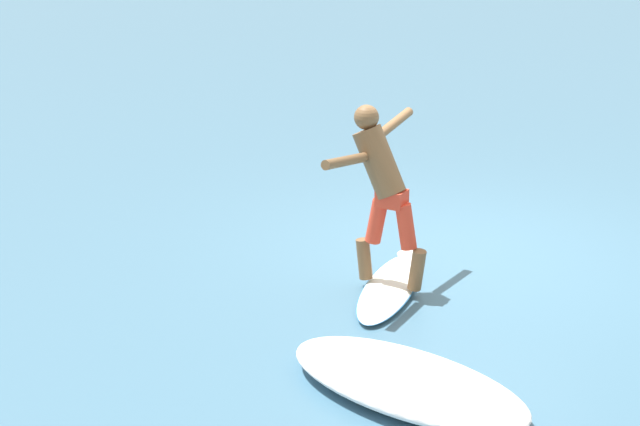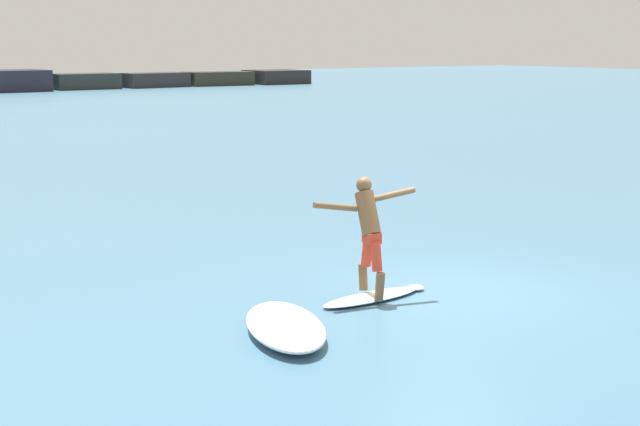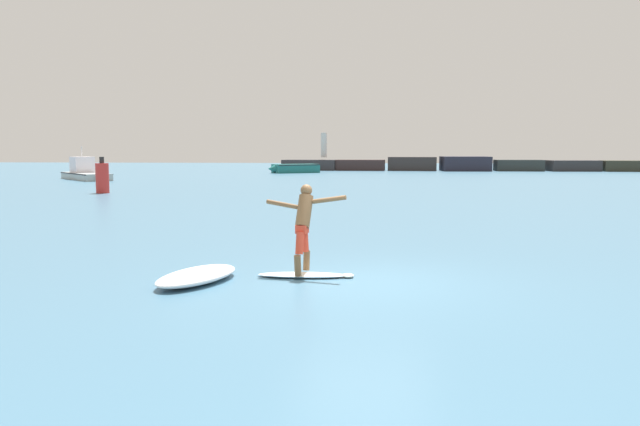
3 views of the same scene
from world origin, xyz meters
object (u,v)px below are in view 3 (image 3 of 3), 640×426
at_px(surfer, 304,221).
at_px(channel_marker_buoy, 102,178).
at_px(surfboard, 304,275).
at_px(fishing_boat_near_jetty, 294,168).
at_px(small_boat_offshore, 85,173).

distance_m(surfer, channel_marker_buoy, 26.17).
bearing_deg(surfboard, fishing_boat_near_jetty, 98.58).
relative_size(surfboard, fishing_boat_near_jetty, 0.35).
height_order(surfboard, small_boat_offshore, small_boat_offshore).
xyz_separation_m(surfboard, small_boat_offshore, (-23.04, 37.07, 0.52)).
bearing_deg(small_boat_offshore, surfer, -58.07).
height_order(surfboard, fishing_boat_near_jetty, fishing_boat_near_jetty).
distance_m(surfboard, channel_marker_buoy, 26.28).
bearing_deg(small_boat_offshore, fishing_boat_near_jetty, 46.83).
xyz_separation_m(surfer, small_boat_offshore, (-23.03, 36.96, -0.54)).
xyz_separation_m(surfer, fishing_boat_near_jetty, (-8.00, 52.99, -0.61)).
xyz_separation_m(surfboard, channel_marker_buoy, (-14.40, 21.96, 0.83)).
distance_m(surfboard, fishing_boat_near_jetty, 53.70).
bearing_deg(channel_marker_buoy, surfboard, -56.75).
relative_size(fishing_boat_near_jetty, small_boat_offshore, 0.80).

